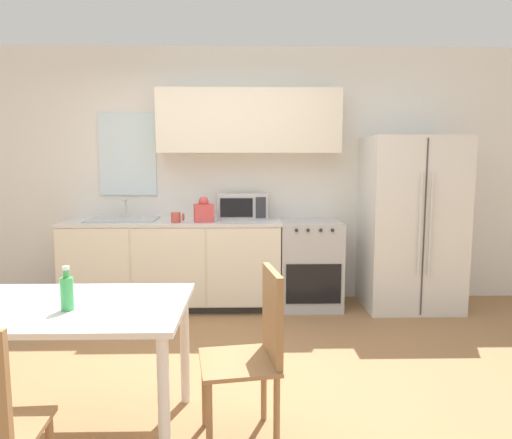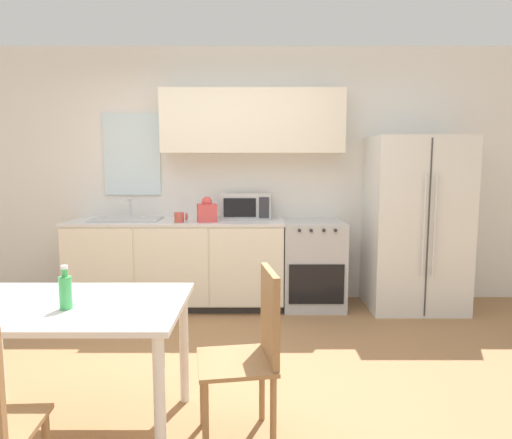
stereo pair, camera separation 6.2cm
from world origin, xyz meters
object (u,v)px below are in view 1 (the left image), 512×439
coffee_mug (177,217)px  refrigerator (411,223)px  oven_range (309,264)px  microwave (243,206)px  drink_bottle (67,292)px  dining_table (66,322)px  dining_chair_side (257,343)px

coffee_mug → refrigerator: bearing=3.1°
oven_range → microwave: microwave is taller
oven_range → drink_bottle: (-1.56, -2.37, 0.39)m
oven_range → dining_table: size_ratio=0.70×
oven_range → microwave: size_ratio=1.74×
coffee_mug → dining_chair_side: bearing=-71.0°
dining_chair_side → drink_bottle: bearing=84.4°
drink_bottle → dining_chair_side: bearing=3.4°
refrigerator → dining_table: 3.46m
oven_range → dining_table: bearing=-125.3°
dining_table → drink_bottle: size_ratio=5.62×
oven_range → dining_chair_side: dining_chair_side is taller
refrigerator → coffee_mug: (-2.37, -0.13, 0.08)m
refrigerator → drink_bottle: (-2.59, -2.32, -0.04)m
oven_range → refrigerator: refrigerator is taller
coffee_mug → drink_bottle: bearing=-95.8°
refrigerator → coffee_mug: size_ratio=13.44×
refrigerator → dining_chair_side: bearing=-125.6°
oven_range → refrigerator: 1.11m
coffee_mug → dining_table: 2.14m
coffee_mug → dining_chair_side: 2.30m
microwave → dining_table: (-0.92, -2.40, -0.39)m
dining_chair_side → drink_bottle: (-0.96, -0.06, 0.30)m
dining_chair_side → coffee_mug: bearing=10.1°
oven_range → microwave: 0.92m
microwave → drink_bottle: size_ratio=2.26×
refrigerator → microwave: 1.74m
dining_table → drink_bottle: bearing=-60.3°
refrigerator → microwave: (-1.72, 0.17, 0.16)m
oven_range → dining_chair_side: (-0.60, -2.32, 0.09)m
dining_table → coffee_mug: bearing=82.6°
oven_range → dining_table: 2.80m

